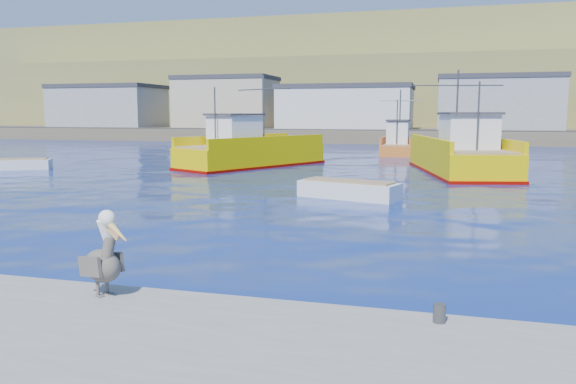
{
  "coord_description": "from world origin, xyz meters",
  "views": [
    {
      "loc": [
        2.91,
        -12.2,
        3.77
      ],
      "look_at": [
        -1.33,
        3.45,
        1.49
      ],
      "focal_mm": 35.0,
      "sensor_mm": 36.0,
      "label": 1
    }
  ],
  "objects_px": {
    "boat_orange": "(398,144)",
    "skiff_left": "(19,165)",
    "pelican": "(103,259)",
    "skiff_mid": "(349,191)",
    "trawler_yellow_a": "(250,152)",
    "trawler_yellow_b": "(461,156)"
  },
  "relations": [
    {
      "from": "boat_orange",
      "to": "skiff_left",
      "type": "bearing_deg",
      "value": -139.06
    },
    {
      "from": "pelican",
      "to": "skiff_mid",
      "type": "bearing_deg",
      "value": 83.31
    },
    {
      "from": "skiff_mid",
      "to": "boat_orange",
      "type": "bearing_deg",
      "value": 89.65
    },
    {
      "from": "pelican",
      "to": "trawler_yellow_a",
      "type": "bearing_deg",
      "value": 104.03
    },
    {
      "from": "skiff_mid",
      "to": "pelican",
      "type": "relative_size",
      "value": 2.99
    },
    {
      "from": "trawler_yellow_a",
      "to": "skiff_mid",
      "type": "distance_m",
      "value": 16.0
    },
    {
      "from": "skiff_left",
      "to": "skiff_mid",
      "type": "relative_size",
      "value": 0.9
    },
    {
      "from": "trawler_yellow_b",
      "to": "skiff_mid",
      "type": "distance_m",
      "value": 13.37
    },
    {
      "from": "trawler_yellow_a",
      "to": "boat_orange",
      "type": "bearing_deg",
      "value": 57.38
    },
    {
      "from": "trawler_yellow_b",
      "to": "boat_orange",
      "type": "bearing_deg",
      "value": 108.01
    },
    {
      "from": "skiff_left",
      "to": "skiff_mid",
      "type": "bearing_deg",
      "value": -16.6
    },
    {
      "from": "boat_orange",
      "to": "skiff_mid",
      "type": "distance_m",
      "value": 27.72
    },
    {
      "from": "trawler_yellow_a",
      "to": "skiff_mid",
      "type": "height_order",
      "value": "trawler_yellow_a"
    },
    {
      "from": "skiff_left",
      "to": "trawler_yellow_a",
      "type": "bearing_deg",
      "value": 22.65
    },
    {
      "from": "boat_orange",
      "to": "skiff_left",
      "type": "distance_m",
      "value": 31.54
    },
    {
      "from": "boat_orange",
      "to": "skiff_mid",
      "type": "xyz_separation_m",
      "value": [
        -0.17,
        -27.71,
        -0.67
      ]
    },
    {
      "from": "skiff_left",
      "to": "pelican",
      "type": "xyz_separation_m",
      "value": [
        21.76,
        -23.17,
        0.9
      ]
    },
    {
      "from": "skiff_mid",
      "to": "pelican",
      "type": "xyz_separation_m",
      "value": [
        -1.89,
        -16.12,
        0.87
      ]
    },
    {
      "from": "boat_orange",
      "to": "skiff_left",
      "type": "xyz_separation_m",
      "value": [
        -23.82,
        -20.66,
        -0.7
      ]
    },
    {
      "from": "trawler_yellow_a",
      "to": "boat_orange",
      "type": "height_order",
      "value": "trawler_yellow_a"
    },
    {
      "from": "trawler_yellow_b",
      "to": "skiff_left",
      "type": "bearing_deg",
      "value": -169.66
    },
    {
      "from": "trawler_yellow_b",
      "to": "boat_orange",
      "type": "relative_size",
      "value": 1.78
    }
  ]
}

